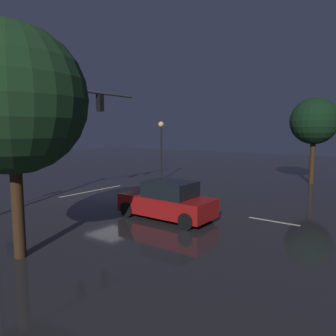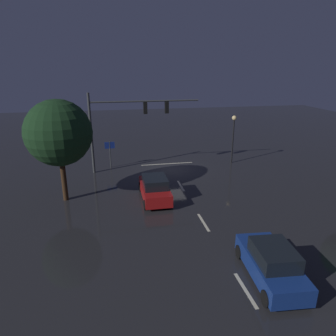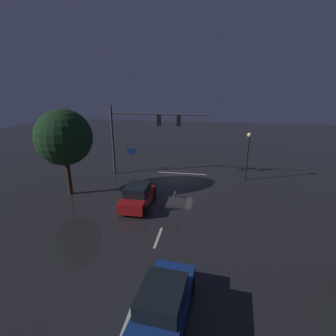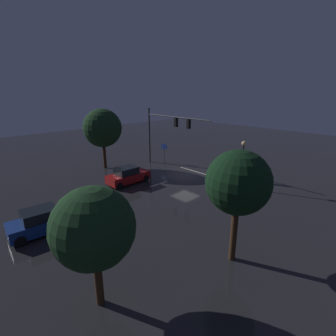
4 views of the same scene
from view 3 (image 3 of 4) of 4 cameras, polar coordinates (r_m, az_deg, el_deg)
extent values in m
plane|color=#232326|center=(24.77, 2.62, -2.54)|extent=(80.00, 80.00, 0.00)
cylinder|color=#383A3D|center=(26.01, -12.21, 6.02)|extent=(0.22, 0.22, 6.91)
cylinder|color=#383A3D|center=(24.22, -2.08, 11.92)|extent=(9.36, 0.14, 0.14)
cube|color=black|center=(24.29, -2.07, 10.59)|extent=(0.32, 0.36, 1.00)
sphere|color=red|center=(24.43, -1.98, 11.39)|extent=(0.20, 0.20, 0.20)
sphere|color=black|center=(24.47, -1.97, 10.65)|extent=(0.20, 0.20, 0.20)
sphere|color=black|center=(24.52, -1.97, 9.91)|extent=(0.20, 0.20, 0.20)
cube|color=black|center=(23.97, 2.39, 10.48)|extent=(0.32, 0.36, 1.00)
sphere|color=red|center=(24.12, 2.46, 11.30)|extent=(0.20, 0.20, 0.20)
sphere|color=black|center=(24.16, 2.45, 10.54)|extent=(0.20, 0.20, 0.20)
sphere|color=black|center=(24.21, 2.44, 9.79)|extent=(0.20, 0.20, 0.20)
cube|color=beige|center=(21.11, 1.21, -6.33)|extent=(0.16, 2.20, 0.01)
cube|color=beige|center=(15.94, -2.21, -15.21)|extent=(0.16, 2.20, 0.01)
cube|color=beige|center=(11.59, -9.47, -31.39)|extent=(0.16, 2.20, 0.01)
cube|color=beige|center=(26.42, 3.12, -1.19)|extent=(5.00, 0.16, 0.01)
cube|color=maroon|center=(19.57, -6.63, -6.55)|extent=(1.81, 4.31, 0.80)
cube|color=black|center=(19.09, -6.88, -4.78)|extent=(1.61, 2.11, 0.68)
cylinder|color=black|center=(21.31, -7.55, -5.27)|extent=(0.22, 0.68, 0.68)
cylinder|color=black|center=(20.88, -3.13, -5.63)|extent=(0.22, 0.68, 0.68)
cylinder|color=black|center=(18.58, -10.52, -9.12)|extent=(0.22, 0.68, 0.68)
cylinder|color=black|center=(18.10, -5.46, -9.67)|extent=(0.22, 0.68, 0.68)
sphere|color=#F9EFC6|center=(21.58, -6.70, -3.97)|extent=(0.20, 0.20, 0.20)
sphere|color=#F9EFC6|center=(21.26, -3.33, -4.22)|extent=(0.20, 0.20, 0.20)
cube|color=navy|center=(11.21, -1.02, -28.53)|extent=(2.14, 4.43, 0.80)
cube|color=black|center=(10.55, -1.37, -26.55)|extent=(1.76, 2.22, 0.68)
cylinder|color=black|center=(12.68, -2.89, -23.57)|extent=(0.27, 0.70, 0.68)
cylinder|color=black|center=(12.40, 5.30, -24.81)|extent=(0.27, 0.70, 0.68)
sphere|color=#F9EFC6|center=(12.80, -1.30, -21.13)|extent=(0.20, 0.20, 0.20)
sphere|color=#F9EFC6|center=(12.59, 4.85, -22.01)|extent=(0.20, 0.20, 0.20)
cylinder|color=black|center=(25.05, 17.23, 1.93)|extent=(0.14, 0.14, 4.19)
sphere|color=#F9D88C|center=(24.54, 17.73, 7.03)|extent=(0.44, 0.44, 0.44)
cylinder|color=#383A3D|center=(27.10, -8.10, 1.89)|extent=(0.09, 0.09, 2.47)
cube|color=navy|center=(26.87, -8.19, 3.70)|extent=(0.90, 0.10, 0.60)
cylinder|color=#382314|center=(22.54, -21.26, -1.71)|extent=(0.36, 0.36, 3.15)
sphere|color=#163319|center=(21.72, -22.23, 6.34)|extent=(4.42, 4.42, 4.42)
camera|label=1|loc=(19.18, -49.89, -3.22)|focal=34.17mm
camera|label=2|loc=(8.63, -99.53, -1.06)|focal=32.78mm
camera|label=4|loc=(15.37, 89.33, 1.67)|focal=27.40mm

